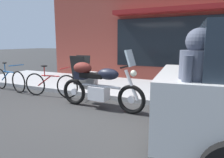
% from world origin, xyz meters
% --- Properties ---
extents(ground_plane, '(80.00, 80.00, 0.00)m').
position_xyz_m(ground_plane, '(0.00, 0.00, 0.00)').
color(ground_plane, '#2D2D2D').
extents(touring_motorcycle, '(2.20, 0.71, 1.40)m').
position_xyz_m(touring_motorcycle, '(0.22, 0.36, 0.61)').
color(touring_motorcycle, black).
rests_on(touring_motorcycle, ground_plane).
extents(parked_bicycle, '(1.72, 0.48, 0.92)m').
position_xyz_m(parked_bicycle, '(-1.48, 0.67, 0.37)').
color(parked_bicycle, black).
rests_on(parked_bicycle, ground_plane).
extents(pedestrian_walking, '(0.49, 0.53, 1.71)m').
position_xyz_m(pedestrian_walking, '(2.48, -1.39, 1.08)').
color(pedestrian_walking, '#262626').
rests_on(pedestrian_walking, ground_plane).
extents(sandwich_board_sign, '(0.55, 0.42, 0.99)m').
position_xyz_m(sandwich_board_sign, '(-1.34, 1.99, 0.62)').
color(sandwich_board_sign, black).
rests_on(sandwich_board_sign, sidewalk_curb).
extents(second_bicycle_by_cafe, '(1.73, 0.48, 0.93)m').
position_xyz_m(second_bicycle_by_cafe, '(-3.22, 0.68, 0.38)').
color(second_bicycle_by_cafe, black).
rests_on(second_bicycle_by_cafe, ground_plane).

